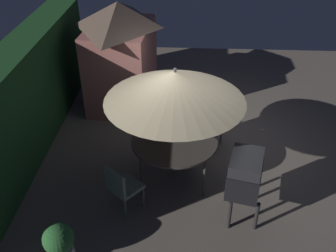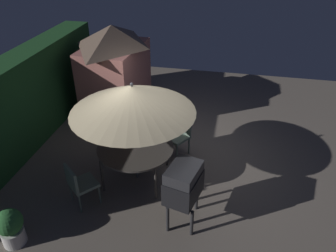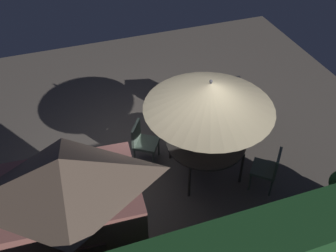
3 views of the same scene
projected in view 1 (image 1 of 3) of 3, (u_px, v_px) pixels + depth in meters
ground_plane at (202, 151)px, 7.86m from camera, size 11.00×11.00×0.00m
hedge_backdrop at (23, 101)px, 7.43m from camera, size 6.61×0.71×2.13m
garden_shed at (121, 54)px, 8.89m from camera, size 2.14×1.59×2.46m
patio_table at (174, 142)px, 6.88m from camera, size 1.54×1.54×0.79m
patio_umbrella at (175, 86)px, 6.25m from camera, size 2.38×2.38×2.19m
bbq_grill at (245, 175)px, 5.97m from camera, size 0.80×0.65×1.20m
chair_near_shed at (122, 186)px, 6.24m from camera, size 0.65×0.65×0.90m
chair_far_side at (211, 121)px, 7.86m from camera, size 0.64×0.64×0.90m
potted_plant_by_shed at (59, 244)px, 5.45m from camera, size 0.45×0.45×0.70m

